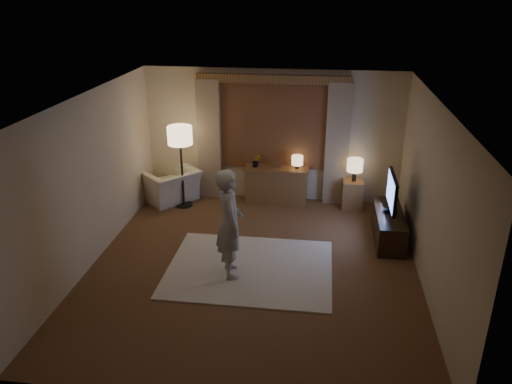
% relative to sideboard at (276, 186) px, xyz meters
% --- Properties ---
extents(room, '(5.04, 5.54, 2.64)m').
position_rel_sideboard_xyz_m(room, '(-0.11, -2.00, 0.98)').
color(room, brown).
rests_on(room, ground).
extents(rug, '(2.50, 2.00, 0.02)m').
position_rel_sideboard_xyz_m(rug, '(-0.15, -2.56, -0.34)').
color(rug, '#EFE2C9').
rests_on(rug, floor).
extents(sideboard, '(1.20, 0.40, 0.70)m').
position_rel_sideboard_xyz_m(sideboard, '(0.00, 0.00, 0.00)').
color(sideboard, brown).
rests_on(sideboard, floor).
extents(picture_frame, '(0.16, 0.02, 0.20)m').
position_rel_sideboard_xyz_m(picture_frame, '(0.00, 0.00, 0.45)').
color(picture_frame, brown).
rests_on(picture_frame, sideboard).
extents(plant, '(0.17, 0.13, 0.30)m').
position_rel_sideboard_xyz_m(plant, '(-0.40, 0.00, 0.50)').
color(plant, '#999999').
rests_on(plant, sideboard).
extents(table_lamp_sideboard, '(0.22, 0.22, 0.30)m').
position_rel_sideboard_xyz_m(table_lamp_sideboard, '(0.40, 0.00, 0.55)').
color(table_lamp_sideboard, black).
rests_on(table_lamp_sideboard, sideboard).
extents(floor_lamp, '(0.47, 0.47, 1.60)m').
position_rel_sideboard_xyz_m(floor_lamp, '(-1.79, -0.39, 1.00)').
color(floor_lamp, black).
rests_on(floor_lamp, floor).
extents(armchair, '(1.31, 1.32, 0.65)m').
position_rel_sideboard_xyz_m(armchair, '(-2.10, -0.18, -0.03)').
color(armchair, '#F0E4C6').
rests_on(armchair, floor).
extents(side_table, '(0.40, 0.40, 0.56)m').
position_rel_sideboard_xyz_m(side_table, '(1.50, -0.05, -0.07)').
color(side_table, brown).
rests_on(side_table, floor).
extents(table_lamp_side, '(0.30, 0.30, 0.44)m').
position_rel_sideboard_xyz_m(table_lamp_side, '(1.50, -0.05, 0.52)').
color(table_lamp_side, black).
rests_on(table_lamp_side, side_table).
extents(tv_stand, '(0.45, 1.40, 0.50)m').
position_rel_sideboard_xyz_m(tv_stand, '(2.04, -1.28, -0.10)').
color(tv_stand, black).
rests_on(tv_stand, floor).
extents(tv, '(0.23, 0.92, 0.67)m').
position_rel_sideboard_xyz_m(tv, '(2.04, -1.28, 0.52)').
color(tv, black).
rests_on(tv, tv_stand).
extents(person, '(0.58, 0.70, 1.67)m').
position_rel_sideboard_xyz_m(person, '(-0.42, -2.75, 0.50)').
color(person, '#B3AFA5').
rests_on(person, rug).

